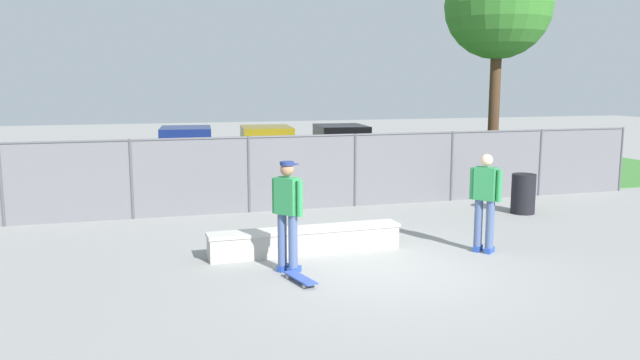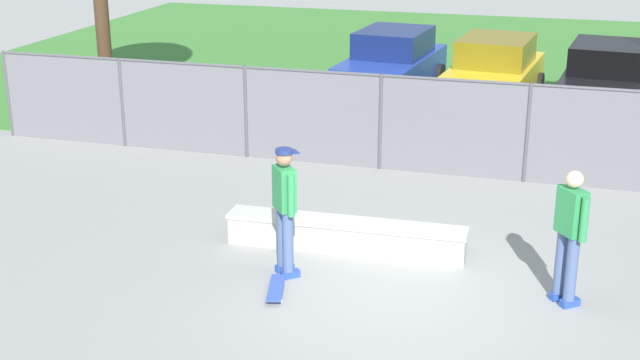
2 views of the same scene
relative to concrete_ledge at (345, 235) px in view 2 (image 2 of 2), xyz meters
name	(u,v)px [view 2 (image 2 of 2)]	position (x,y,z in m)	size (l,w,h in m)	color
ground_plane	(394,294)	(0.99, -1.22, -0.24)	(80.00, 80.00, 0.00)	gray
grass_strip	(501,67)	(0.99, 14.22, -0.23)	(30.85, 20.00, 0.02)	#3D7A33
concrete_ledge	(345,235)	(0.00, 0.00, 0.00)	(3.59, 0.58, 0.47)	#A8A59E
skateboarder	(285,206)	(-0.59, -1.05, 0.79)	(0.44, 0.49, 1.84)	#2647A5
skateboard	(276,288)	(-0.52, -1.64, -0.17)	(0.38, 0.82, 0.09)	#334CB2
chainlink_fence	(452,124)	(0.99, 3.92, 0.76)	(18.92, 0.07, 1.84)	#4C4C51
car_blue	(392,63)	(-1.38, 9.86, 0.60)	(2.33, 4.36, 1.66)	#233D9E
car_yellow	(494,72)	(1.20, 9.45, 0.60)	(2.33, 4.36, 1.66)	gold
car_black	(605,79)	(3.77, 9.35, 0.60)	(2.33, 4.36, 1.66)	black
bystander	(570,231)	(3.16, -0.86, 0.77)	(0.43, 0.49, 1.82)	#2647A5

